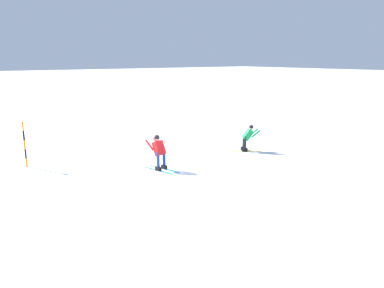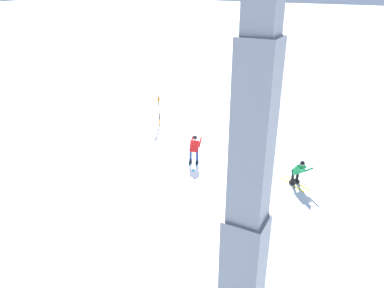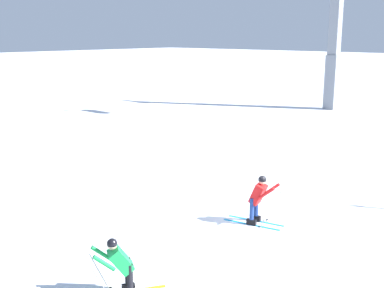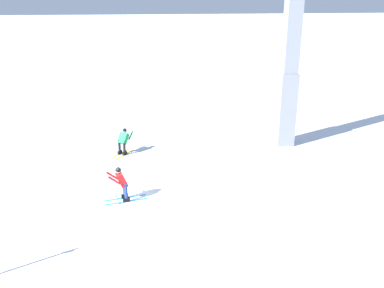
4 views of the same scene
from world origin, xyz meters
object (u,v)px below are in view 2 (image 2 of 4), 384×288
Objects in this scene: skier_carving_main at (194,148)px; trail_marker_pole at (159,109)px; skier_distant_uphill at (299,171)px; lift_tower_near at (251,172)px.

skier_carving_main is 5.75m from trail_marker_pole.
skier_carving_main is 5.29m from skier_distant_uphill.
lift_tower_near is at bearing 93.00° from skier_distant_uphill.
trail_marker_pole is at bearing -19.88° from skier_distant_uphill.
lift_tower_near is 16.43m from trail_marker_pole.
trail_marker_pole is (10.18, -12.25, -4.00)m from lift_tower_near.
lift_tower_near is 6.21× the size of trail_marker_pole.
lift_tower_near is 7.51× the size of skier_distant_uphill.
trail_marker_pole reaches higher than skier_carving_main.
trail_marker_pole is 10.34m from skier_distant_uphill.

